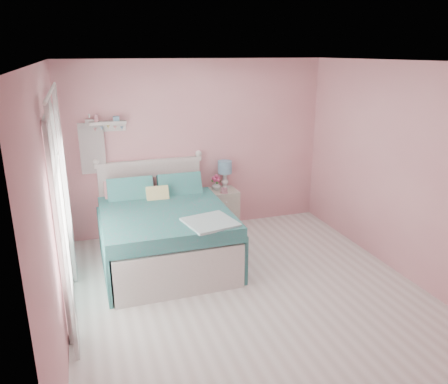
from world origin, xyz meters
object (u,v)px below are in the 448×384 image
bed (164,232)px  nightstand (222,210)px  teacup (224,190)px  table_lamp (225,169)px  vase (216,186)px

bed → nightstand: bearing=36.6°
teacup → table_lamp: bearing=69.0°
vase → teacup: size_ratio=1.49×
bed → table_lamp: bearing=38.2°
bed → vase: 1.32m
nightstand → bed: bearing=-144.2°
vase → nightstand: bearing=-22.3°
bed → table_lamp: bed is taller
bed → nightstand: 1.32m
vase → bed: bearing=-140.8°
nightstand → table_lamp: bearing=52.6°
nightstand → vase: bearing=157.7°
vase → table_lamp: bearing=24.4°
table_lamp → nightstand: bearing=-127.4°
bed → nightstand: bed is taller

